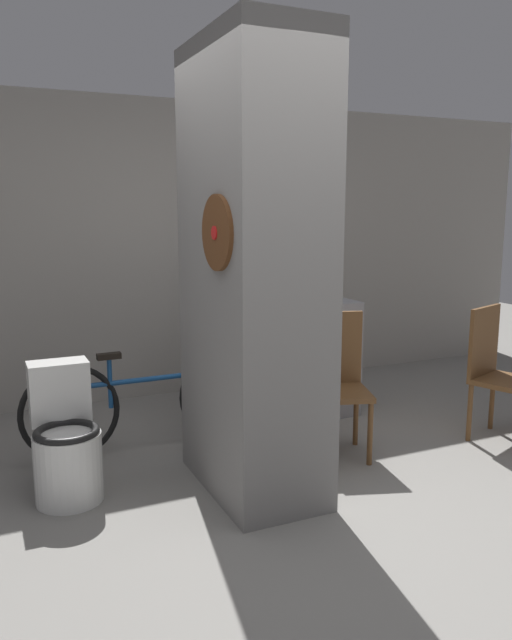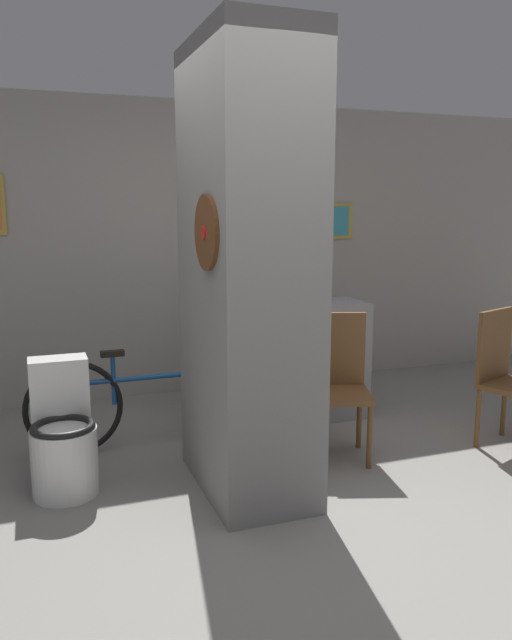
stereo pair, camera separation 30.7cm
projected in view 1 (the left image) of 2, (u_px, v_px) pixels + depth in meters
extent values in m
plane|color=gray|center=(307.00, 519.00, 3.41)|extent=(14.00, 14.00, 0.00)
cube|color=gray|center=(165.00, 251.00, 5.53)|extent=(8.00, 0.06, 2.60)
cube|color=#B79338|center=(315.00, 221.00, 6.06)|extent=(0.44, 0.02, 0.34)
cube|color=teal|center=(315.00, 221.00, 6.05)|extent=(0.36, 0.01, 0.28)
cube|color=#B79338|center=(239.00, 188.00, 5.68)|extent=(0.28, 0.02, 0.38)
cube|color=#B24C8C|center=(239.00, 188.00, 5.67)|extent=(0.23, 0.01, 0.31)
cube|color=gray|center=(253.00, 274.00, 3.60)|extent=(0.57, 1.02, 2.60)
cylinder|color=#593319|center=(217.00, 233.00, 3.25)|extent=(0.03, 0.40, 0.40)
cylinder|color=red|center=(214.00, 233.00, 3.24)|extent=(0.01, 0.07, 0.07)
cube|color=gray|center=(283.00, 362.00, 4.97)|extent=(1.21, 0.44, 0.94)
cylinder|color=silver|center=(69.00, 467.00, 3.60)|extent=(0.39, 0.39, 0.41)
torus|color=black|center=(67.00, 432.00, 3.56)|extent=(0.37, 0.37, 0.04)
cube|color=silver|center=(59.00, 391.00, 3.75)|extent=(0.35, 0.20, 0.37)
cylinder|color=brown|center=(317.00, 436.00, 4.06)|extent=(0.04, 0.04, 0.43)
cylinder|color=brown|center=(370.00, 434.00, 4.10)|extent=(0.04, 0.04, 0.43)
cylinder|color=brown|center=(306.00, 418.00, 4.41)|extent=(0.04, 0.04, 0.43)
cylinder|color=brown|center=(356.00, 416.00, 4.45)|extent=(0.04, 0.04, 0.43)
cube|color=brown|center=(338.00, 393.00, 4.21)|extent=(0.52, 0.52, 0.04)
cube|color=brown|center=(332.00, 347.00, 4.35)|extent=(0.40, 0.16, 0.51)
cylinder|color=brown|center=(470.00, 413.00, 4.52)|extent=(0.04, 0.04, 0.43)
cylinder|color=brown|center=(492.00, 402.00, 4.77)|extent=(0.04, 0.04, 0.43)
cube|color=brown|center=(507.00, 382.00, 4.48)|extent=(0.53, 0.53, 0.04)
cube|color=brown|center=(484.00, 341.00, 4.56)|extent=(0.40, 0.17, 0.51)
torus|color=black|center=(70.00, 413.00, 4.15)|extent=(0.66, 0.04, 0.66)
torus|color=black|center=(223.00, 393.00, 4.59)|extent=(0.66, 0.04, 0.66)
cylinder|color=#194C8C|center=(149.00, 379.00, 4.34)|extent=(1.00, 0.04, 0.04)
cylinder|color=#194C8C|center=(110.00, 384.00, 4.23)|extent=(0.03, 0.03, 0.34)
cylinder|color=#194C8C|center=(215.00, 371.00, 4.54)|extent=(0.03, 0.03, 0.31)
cube|color=black|center=(109.00, 356.00, 4.19)|extent=(0.16, 0.06, 0.04)
cylinder|color=#262626|center=(215.00, 351.00, 4.51)|extent=(0.03, 0.42, 0.03)
cylinder|color=#19598C|center=(287.00, 292.00, 4.88)|extent=(0.06, 0.06, 0.17)
cylinder|color=#19598C|center=(287.00, 277.00, 4.86)|extent=(0.02, 0.02, 0.07)
sphere|color=#333333|center=(287.00, 271.00, 4.85)|extent=(0.03, 0.03, 0.03)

